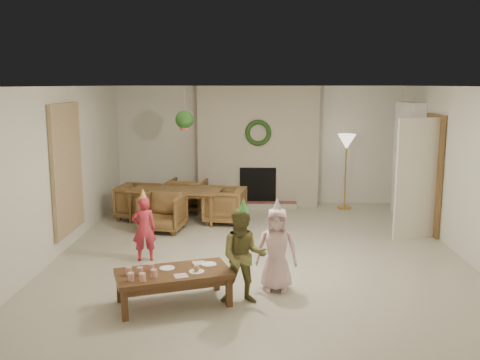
{
  "coord_description": "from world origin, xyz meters",
  "views": [
    {
      "loc": [
        -0.08,
        -7.79,
        2.53
      ],
      "look_at": [
        -0.3,
        0.4,
        1.05
      ],
      "focal_mm": 39.8,
      "sensor_mm": 36.0,
      "label": 1
    }
  ],
  "objects_px": {
    "dining_chair_near": "(163,212)",
    "dining_chair_right": "(225,205)",
    "child_plaid": "(243,257)",
    "dining_chair_left": "(138,202)",
    "coffee_table_top": "(173,274)",
    "dining_table": "(176,205)",
    "child_red": "(144,229)",
    "child_pink": "(277,249)",
    "dining_chair_far": "(187,195)"
  },
  "relations": [
    {
      "from": "dining_chair_near",
      "to": "dining_chair_right",
      "type": "bearing_deg",
      "value": 38.66
    },
    {
      "from": "dining_chair_near",
      "to": "child_plaid",
      "type": "relative_size",
      "value": 0.64
    },
    {
      "from": "dining_chair_left",
      "to": "coffee_table_top",
      "type": "distance_m",
      "value": 4.19
    },
    {
      "from": "dining_table",
      "to": "child_red",
      "type": "relative_size",
      "value": 1.8
    },
    {
      "from": "dining_chair_left",
      "to": "child_pink",
      "type": "height_order",
      "value": "child_pink"
    },
    {
      "from": "child_red",
      "to": "child_plaid",
      "type": "distance_m",
      "value": 2.08
    },
    {
      "from": "dining_table",
      "to": "dining_chair_right",
      "type": "xyz_separation_m",
      "value": [
        0.92,
        -0.15,
        0.03
      ]
    },
    {
      "from": "dining_table",
      "to": "coffee_table_top",
      "type": "distance_m",
      "value": 3.91
    },
    {
      "from": "dining_table",
      "to": "child_plaid",
      "type": "distance_m",
      "value": 4.04
    },
    {
      "from": "dining_chair_right",
      "to": "child_plaid",
      "type": "distance_m",
      "value": 3.68
    },
    {
      "from": "dining_chair_near",
      "to": "child_plaid",
      "type": "distance_m",
      "value": 3.4
    },
    {
      "from": "dining_chair_right",
      "to": "coffee_table_top",
      "type": "xyz_separation_m",
      "value": [
        -0.39,
        -3.72,
        0.04
      ]
    },
    {
      "from": "child_plaid",
      "to": "dining_chair_near",
      "type": "bearing_deg",
      "value": 114.22
    },
    {
      "from": "dining_chair_near",
      "to": "dining_chair_left",
      "type": "distance_m",
      "value": 1.06
    },
    {
      "from": "dining_chair_right",
      "to": "coffee_table_top",
      "type": "height_order",
      "value": "dining_chair_right"
    },
    {
      "from": "dining_table",
      "to": "dining_chair_left",
      "type": "bearing_deg",
      "value": 180.0
    },
    {
      "from": "dining_chair_far",
      "to": "child_red",
      "type": "height_order",
      "value": "child_red"
    },
    {
      "from": "dining_table",
      "to": "dining_chair_left",
      "type": "relative_size",
      "value": 2.34
    },
    {
      "from": "dining_chair_near",
      "to": "dining_chair_far",
      "type": "distance_m",
      "value": 1.49
    },
    {
      "from": "child_red",
      "to": "coffee_table_top",
      "type": "bearing_deg",
      "value": 98.6
    },
    {
      "from": "child_red",
      "to": "dining_chair_right",
      "type": "bearing_deg",
      "value": -130.02
    },
    {
      "from": "dining_chair_right",
      "to": "coffee_table_top",
      "type": "relative_size",
      "value": 0.56
    },
    {
      "from": "dining_chair_far",
      "to": "dining_chair_left",
      "type": "height_order",
      "value": "same"
    },
    {
      "from": "dining_table",
      "to": "child_red",
      "type": "bearing_deg",
      "value": -83.68
    },
    {
      "from": "dining_chair_left",
      "to": "dining_chair_right",
      "type": "bearing_deg",
      "value": -90.0
    },
    {
      "from": "child_red",
      "to": "child_plaid",
      "type": "xyz_separation_m",
      "value": [
        1.46,
        -1.47,
        0.09
      ]
    },
    {
      "from": "dining_table",
      "to": "coffee_table_top",
      "type": "bearing_deg",
      "value": -72.83
    },
    {
      "from": "coffee_table_top",
      "to": "child_pink",
      "type": "height_order",
      "value": "child_pink"
    },
    {
      "from": "dining_chair_left",
      "to": "child_pink",
      "type": "relative_size",
      "value": 0.7
    },
    {
      "from": "dining_chair_left",
      "to": "dining_chair_right",
      "type": "height_order",
      "value": "same"
    },
    {
      "from": "dining_chair_right",
      "to": "dining_chair_left",
      "type": "bearing_deg",
      "value": -90.0
    },
    {
      "from": "coffee_table_top",
      "to": "child_pink",
      "type": "distance_m",
      "value": 1.31
    },
    {
      "from": "child_plaid",
      "to": "dining_chair_left",
      "type": "bearing_deg",
      "value": 116.63
    },
    {
      "from": "dining_table",
      "to": "dining_chair_right",
      "type": "bearing_deg",
      "value": 0.0
    },
    {
      "from": "coffee_table_top",
      "to": "child_plaid",
      "type": "bearing_deg",
      "value": -14.92
    },
    {
      "from": "child_plaid",
      "to": "dining_table",
      "type": "bearing_deg",
      "value": 108.14
    },
    {
      "from": "coffee_table_top",
      "to": "child_plaid",
      "type": "relative_size",
      "value": 1.16
    },
    {
      "from": "coffee_table_top",
      "to": "child_plaid",
      "type": "height_order",
      "value": "child_plaid"
    },
    {
      "from": "dining_chair_left",
      "to": "child_plaid",
      "type": "height_order",
      "value": "child_plaid"
    },
    {
      "from": "coffee_table_top",
      "to": "child_pink",
      "type": "xyz_separation_m",
      "value": [
        1.21,
        0.48,
        0.15
      ]
    },
    {
      "from": "dining_table",
      "to": "dining_chair_near",
      "type": "xyz_separation_m",
      "value": [
        -0.12,
        -0.74,
        0.03
      ]
    },
    {
      "from": "dining_table",
      "to": "dining_chair_near",
      "type": "relative_size",
      "value": 2.34
    },
    {
      "from": "dining_table",
      "to": "dining_chair_right",
      "type": "height_order",
      "value": "dining_chair_right"
    },
    {
      "from": "dining_chair_far",
      "to": "dining_chair_near",
      "type": "bearing_deg",
      "value": 90.0
    },
    {
      "from": "dining_chair_far",
      "to": "dining_chair_right",
      "type": "distance_m",
      "value": 1.2
    },
    {
      "from": "child_plaid",
      "to": "dining_chair_right",
      "type": "bearing_deg",
      "value": 95.25
    },
    {
      "from": "coffee_table_top",
      "to": "dining_chair_far",
      "type": "bearing_deg",
      "value": 75.26
    },
    {
      "from": "dining_chair_near",
      "to": "child_red",
      "type": "relative_size",
      "value": 0.77
    },
    {
      "from": "dining_chair_far",
      "to": "dining_chair_right",
      "type": "height_order",
      "value": "same"
    },
    {
      "from": "child_red",
      "to": "child_plaid",
      "type": "height_order",
      "value": "child_plaid"
    }
  ]
}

